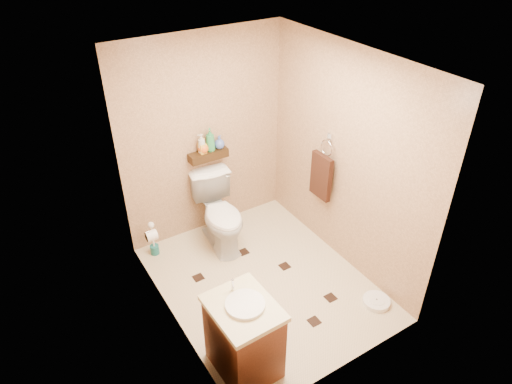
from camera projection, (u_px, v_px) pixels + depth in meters
ground at (263, 282)px, 4.92m from camera, size 2.50×2.50×0.00m
wall_back at (204, 138)px, 5.15m from camera, size 2.00×0.04×2.40m
wall_front at (355, 266)px, 3.38m from camera, size 2.00×0.04×2.40m
wall_left at (164, 223)px, 3.82m from camera, size 0.04×2.50×2.40m
wall_right at (345, 161)px, 4.71m from camera, size 0.04×2.50×2.40m
ceiling at (266, 62)px, 3.61m from camera, size 2.00×2.50×0.02m
wall_shelf at (208, 155)px, 5.20m from camera, size 0.46×0.14×0.10m
floor_accents at (267, 285)px, 4.88m from camera, size 1.15×1.37×0.01m
toilet at (221, 214)px, 5.26m from camera, size 0.58×0.89×0.85m
vanity at (244, 336)px, 3.84m from camera, size 0.52×0.63×0.87m
bathroom_scale at (376, 301)px, 4.65m from camera, size 0.35×0.35×0.06m
toilet_brush at (154, 243)px, 5.24m from camera, size 0.10×0.10×0.45m
towel_ring at (322, 174)px, 4.99m from camera, size 0.12×0.30×0.76m
toilet_paper at (151, 236)px, 4.64m from camera, size 0.12×0.11×0.12m
bottle_a at (202, 144)px, 5.07m from camera, size 0.11×0.11×0.23m
bottle_b at (202, 146)px, 5.09m from camera, size 0.09×0.08×0.18m
bottle_c at (203, 146)px, 5.10m from camera, size 0.14×0.14×0.16m
bottle_d at (210, 140)px, 5.11m from camera, size 0.14×0.14×0.27m
bottle_e at (211, 145)px, 5.15m from camera, size 0.09×0.09×0.14m
bottle_f at (219, 142)px, 5.19m from camera, size 0.14×0.14×0.16m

